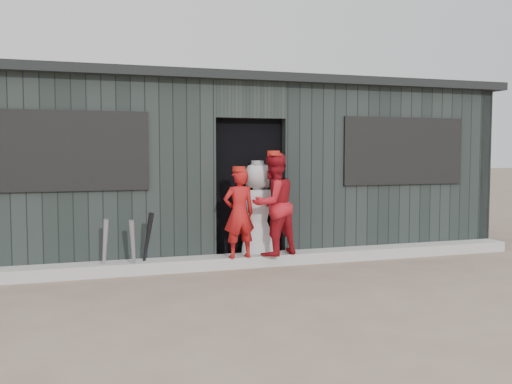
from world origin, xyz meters
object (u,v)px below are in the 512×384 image
object	(u,v)px
bat_right	(147,243)
player_red_right	(273,204)
bat_mid	(133,248)
dugout	(223,167)
player_grey_back	(257,213)
bat_left	(105,248)
player_red_left	(239,213)

from	to	relation	value
bat_right	player_red_right	size ratio (longest dim) A/B	0.59
bat_right	player_red_right	bearing A→B (deg)	-1.45
bat_right	bat_mid	bearing A→B (deg)	-150.66
dugout	player_grey_back	bearing A→B (deg)	-86.66
player_grey_back	bat_left	bearing A→B (deg)	2.14
bat_mid	player_grey_back	distance (m)	1.81
bat_mid	player_red_left	size ratio (longest dim) A/B	0.60
bat_left	player_red_right	xyz separation A→B (m)	(2.20, -0.01, 0.48)
dugout	bat_right	bearing A→B (deg)	-129.77
bat_left	dugout	world-z (taller)	dugout
bat_mid	dugout	size ratio (longest dim) A/B	0.09
bat_mid	player_red_left	world-z (taller)	player_red_left
player_red_left	player_red_right	distance (m)	0.50
player_grey_back	player_red_left	bearing A→B (deg)	36.77
bat_left	bat_mid	xyz separation A→B (m)	(0.33, -0.07, -0.01)
bat_left	bat_mid	distance (m)	0.34
bat_right	player_red_left	bearing A→B (deg)	-3.73
bat_right	bat_left	bearing A→B (deg)	-176.15
bat_right	dugout	bearing A→B (deg)	50.23
bat_right	player_red_left	distance (m)	1.24
bat_mid	dugout	distance (m)	2.66
bat_right	dugout	distance (m)	2.46
bat_right	player_grey_back	xyz separation A→B (m)	(1.55, 0.26, 0.30)
player_grey_back	dugout	size ratio (longest dim) A/B	0.17
bat_mid	bat_right	bearing A→B (deg)	29.34
player_red_left	dugout	size ratio (longest dim) A/B	0.14
player_grey_back	dugout	bearing A→B (deg)	-92.63
bat_left	player_red_left	xyz separation A→B (m)	(1.71, -0.04, 0.37)
bat_left	player_grey_back	distance (m)	2.12
player_red_left	dugout	world-z (taller)	dugout
player_red_left	player_grey_back	bearing A→B (deg)	-141.42
player_red_right	player_red_left	bearing A→B (deg)	-17.02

